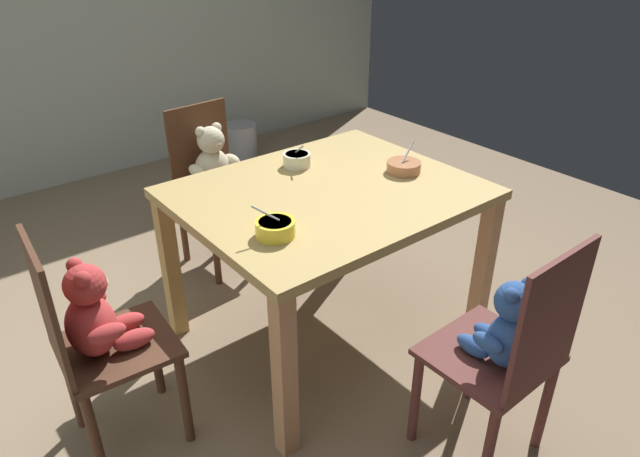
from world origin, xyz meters
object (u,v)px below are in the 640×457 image
teddy_chair_far_center (214,172)px  porridge_bowl_yellow_near_left (275,228)px  teddy_chair_near_front (507,342)px  porridge_bowl_terracotta_near_right (404,167)px  porridge_bowl_cream_far_center (297,159)px  metal_pail (241,141)px  teddy_chair_near_left (96,328)px  dining_table (327,210)px

teddy_chair_far_center → porridge_bowl_yellow_near_left: 1.17m
teddy_chair_near_front → porridge_bowl_terracotta_near_right: bearing=-23.8°
porridge_bowl_cream_far_center → metal_pail: (0.81, 1.87, -0.64)m
teddy_chair_near_front → teddy_chair_far_center: teddy_chair_near_front is taller
teddy_chair_near_left → porridge_bowl_cream_far_center: bearing=19.3°
dining_table → porridge_bowl_terracotta_near_right: 0.40m
dining_table → porridge_bowl_cream_far_center: size_ratio=8.89×
porridge_bowl_yellow_near_left → metal_pail: bearing=61.9°
teddy_chair_far_center → porridge_bowl_cream_far_center: (0.10, -0.62, 0.25)m
teddy_chair_near_left → porridge_bowl_yellow_near_left: teddy_chair_near_left is taller
teddy_chair_near_front → porridge_bowl_yellow_near_left: bearing=29.1°
teddy_chair_near_left → porridge_bowl_terracotta_near_right: (1.39, -0.06, 0.24)m
teddy_chair_far_center → porridge_bowl_yellow_near_left: same height
teddy_chair_far_center → dining_table: bearing=-1.1°
dining_table → porridge_bowl_yellow_near_left: 0.45m
teddy_chair_near_front → porridge_bowl_terracotta_near_right: teddy_chair_near_front is taller
metal_pail → porridge_bowl_cream_far_center: bearing=-113.4°
dining_table → porridge_bowl_terracotta_near_right: bearing=-10.4°
dining_table → porridge_bowl_terracotta_near_right: size_ratio=7.52×
dining_table → teddy_chair_far_center: (-0.05, 0.90, -0.12)m
porridge_bowl_yellow_near_left → metal_pail: porridge_bowl_yellow_near_left is taller
dining_table → porridge_bowl_cream_far_center: (0.05, 0.28, 0.13)m
teddy_chair_far_center → teddy_chair_near_front: bearing=-1.9°
teddy_chair_near_front → porridge_bowl_cream_far_center: (0.03, 1.18, 0.26)m
porridge_bowl_terracotta_near_right → porridge_bowl_cream_far_center: bearing=133.4°
porridge_bowl_terracotta_near_right → metal_pail: porridge_bowl_terracotta_near_right is taller
porridge_bowl_yellow_near_left → porridge_bowl_terracotta_near_right: size_ratio=0.92×
teddy_chair_far_center → porridge_bowl_cream_far_center: 0.68m
teddy_chair_far_center → porridge_bowl_yellow_near_left: bearing=-21.7°
teddy_chair_far_center → porridge_bowl_yellow_near_left: size_ratio=6.02×
metal_pail → teddy_chair_far_center: bearing=-125.9°
porridge_bowl_yellow_near_left → porridge_bowl_cream_far_center: bearing=46.6°
dining_table → porridge_bowl_cream_far_center: porridge_bowl_cream_far_center is taller
teddy_chair_near_left → dining_table: bearing=4.6°
teddy_chair_near_front → teddy_chair_near_left: 1.37m
teddy_chair_near_left → teddy_chair_far_center: bearing=47.5°
porridge_bowl_cream_far_center → porridge_bowl_terracotta_near_right: size_ratio=0.85×
dining_table → porridge_bowl_cream_far_center: 0.31m
teddy_chair_far_center → teddy_chair_near_left: 1.32m
teddy_chair_near_left → porridge_bowl_terracotta_near_right: size_ratio=5.64×
teddy_chair_near_front → teddy_chair_near_left: (-1.03, 0.90, 0.01)m
teddy_chair_far_center → teddy_chair_near_left: (-0.96, -0.91, -0.00)m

